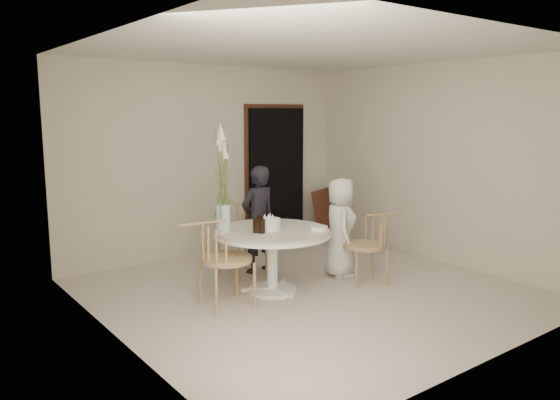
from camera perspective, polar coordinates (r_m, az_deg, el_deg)
ground at (r=6.38m, az=3.12°, el=-9.50°), size 4.50×4.50×0.00m
room_shell at (r=6.06m, az=3.26°, el=5.17°), size 4.50×4.50×4.50m
doorway at (r=8.53m, az=-0.39°, el=2.51°), size 1.00×0.10×2.10m
door_trim at (r=8.56m, az=-0.55°, el=2.93°), size 1.12×0.03×2.22m
table at (r=6.19m, az=-0.81°, el=-4.14°), size 1.33×1.33×0.73m
picture_frame at (r=8.95m, az=4.65°, el=-1.44°), size 0.62×0.38×0.79m
chair_far at (r=6.95m, az=-4.62°, el=-2.82°), size 0.54×0.58×0.93m
chair_right at (r=6.68m, az=9.85°, el=-3.89°), size 0.61×0.58×0.85m
chair_left at (r=5.73m, az=-6.83°, el=-5.35°), size 0.60×0.57×0.95m
girl at (r=6.96m, az=-2.30°, el=-2.05°), size 0.52×0.36×1.38m
boy at (r=6.85m, az=6.35°, el=-2.87°), size 0.66×0.72×1.24m
birthday_cake at (r=6.15m, az=-1.17°, el=-2.53°), size 0.26×0.26×0.18m
cola_tumbler_a at (r=6.00m, az=-2.51°, el=-2.71°), size 0.09×0.09×0.15m
cola_tumbler_b at (r=5.98m, az=-1.91°, el=-2.73°), size 0.09×0.09×0.16m
cola_tumbler_c at (r=5.99m, az=-2.23°, el=-2.75°), size 0.09×0.09×0.15m
cola_tumbler_d at (r=6.11m, az=-2.11°, el=-2.41°), size 0.09×0.09×0.17m
plate_stack at (r=6.14m, az=4.08°, el=-2.96°), size 0.23×0.23×0.05m
flower_vase at (r=6.01m, az=-6.00°, el=1.38°), size 0.16×0.16×1.21m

